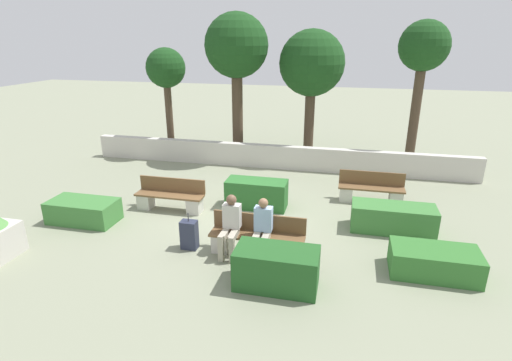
{
  "coord_description": "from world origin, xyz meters",
  "views": [
    {
      "loc": [
        2.51,
        -9.31,
        4.55
      ],
      "look_at": [
        0.23,
        0.5,
        0.9
      ],
      "focal_mm": 28.0,
      "sensor_mm": 36.0,
      "label": 1
    }
  ],
  "objects_px": {
    "tree_leftmost": "(166,71)",
    "tree_center_left": "(236,49)",
    "bench_left_side": "(170,198)",
    "bench_right_side": "(371,191)",
    "bench_front": "(257,239)",
    "tree_rightmost": "(423,51)",
    "suitcase": "(189,235)",
    "tree_center_right": "(312,65)",
    "person_seated_woman": "(262,227)",
    "person_seated_man": "(230,223)"
  },
  "relations": [
    {
      "from": "bench_left_side",
      "to": "bench_front",
      "type": "bearing_deg",
      "value": -30.05
    },
    {
      "from": "bench_left_side",
      "to": "tree_rightmost",
      "type": "height_order",
      "value": "tree_rightmost"
    },
    {
      "from": "bench_left_side",
      "to": "tree_rightmost",
      "type": "relative_size",
      "value": 0.38
    },
    {
      "from": "person_seated_man",
      "to": "tree_leftmost",
      "type": "xyz_separation_m",
      "value": [
        -4.63,
        7.14,
        2.53
      ]
    },
    {
      "from": "tree_center_left",
      "to": "bench_right_side",
      "type": "bearing_deg",
      "value": -35.42
    },
    {
      "from": "bench_left_side",
      "to": "bench_right_side",
      "type": "relative_size",
      "value": 1.03
    },
    {
      "from": "bench_left_side",
      "to": "person_seated_man",
      "type": "relative_size",
      "value": 1.41
    },
    {
      "from": "person_seated_woman",
      "to": "tree_leftmost",
      "type": "height_order",
      "value": "tree_leftmost"
    },
    {
      "from": "suitcase",
      "to": "tree_rightmost",
      "type": "height_order",
      "value": "tree_rightmost"
    },
    {
      "from": "bench_left_side",
      "to": "tree_center_left",
      "type": "bearing_deg",
      "value": 86.78
    },
    {
      "from": "person_seated_woman",
      "to": "tree_rightmost",
      "type": "xyz_separation_m",
      "value": [
        3.95,
        7.88,
        3.31
      ]
    },
    {
      "from": "bench_front",
      "to": "tree_center_left",
      "type": "bearing_deg",
      "value": 108.71
    },
    {
      "from": "tree_center_right",
      "to": "tree_rightmost",
      "type": "distance_m",
      "value": 3.84
    },
    {
      "from": "bench_front",
      "to": "tree_center_left",
      "type": "distance_m",
      "value": 8.42
    },
    {
      "from": "bench_left_side",
      "to": "bench_right_side",
      "type": "height_order",
      "value": "same"
    },
    {
      "from": "tree_leftmost",
      "to": "tree_center_right",
      "type": "relative_size",
      "value": 0.86
    },
    {
      "from": "person_seated_man",
      "to": "person_seated_woman",
      "type": "distance_m",
      "value": 0.7
    },
    {
      "from": "suitcase",
      "to": "person_seated_woman",
      "type": "bearing_deg",
      "value": -0.82
    },
    {
      "from": "bench_front",
      "to": "person_seated_man",
      "type": "distance_m",
      "value": 0.71
    },
    {
      "from": "person_seated_man",
      "to": "tree_rightmost",
      "type": "height_order",
      "value": "tree_rightmost"
    },
    {
      "from": "bench_right_side",
      "to": "person_seated_man",
      "type": "xyz_separation_m",
      "value": [
        -3.11,
        -3.74,
        0.42
      ]
    },
    {
      "from": "suitcase",
      "to": "tree_leftmost",
      "type": "bearing_deg",
      "value": 117.16
    },
    {
      "from": "bench_right_side",
      "to": "tree_center_left",
      "type": "distance_m",
      "value": 7.17
    },
    {
      "from": "person_seated_man",
      "to": "suitcase",
      "type": "height_order",
      "value": "person_seated_man"
    },
    {
      "from": "bench_front",
      "to": "tree_leftmost",
      "type": "relative_size",
      "value": 0.5
    },
    {
      "from": "person_seated_man",
      "to": "suitcase",
      "type": "distance_m",
      "value": 1.07
    },
    {
      "from": "person_seated_woman",
      "to": "bench_front",
      "type": "bearing_deg",
      "value": 134.28
    },
    {
      "from": "bench_front",
      "to": "tree_rightmost",
      "type": "xyz_separation_m",
      "value": [
        4.09,
        7.74,
        3.71
      ]
    },
    {
      "from": "bench_right_side",
      "to": "tree_rightmost",
      "type": "xyz_separation_m",
      "value": [
        1.54,
        4.14,
        3.72
      ]
    },
    {
      "from": "bench_right_side",
      "to": "tree_rightmost",
      "type": "bearing_deg",
      "value": 60.21
    },
    {
      "from": "tree_leftmost",
      "to": "tree_center_left",
      "type": "height_order",
      "value": "tree_center_left"
    },
    {
      "from": "tree_rightmost",
      "to": "suitcase",
      "type": "bearing_deg",
      "value": -125.68
    },
    {
      "from": "bench_left_side",
      "to": "tree_center_right",
      "type": "bearing_deg",
      "value": 63.68
    },
    {
      "from": "bench_front",
      "to": "bench_right_side",
      "type": "relative_size",
      "value": 1.13
    },
    {
      "from": "bench_right_side",
      "to": "tree_leftmost",
      "type": "relative_size",
      "value": 0.45
    },
    {
      "from": "bench_left_side",
      "to": "tree_center_right",
      "type": "distance_m",
      "value": 7.46
    },
    {
      "from": "suitcase",
      "to": "person_seated_man",
      "type": "bearing_deg",
      "value": -1.23
    },
    {
      "from": "bench_right_side",
      "to": "bench_left_side",
      "type": "bearing_deg",
      "value": -170.79
    },
    {
      "from": "bench_front",
      "to": "person_seated_woman",
      "type": "relative_size",
      "value": 1.56
    },
    {
      "from": "bench_right_side",
      "to": "person_seated_man",
      "type": "height_order",
      "value": "person_seated_man"
    },
    {
      "from": "bench_left_side",
      "to": "tree_rightmost",
      "type": "xyz_separation_m",
      "value": [
        6.97,
        5.96,
        3.72
      ]
    },
    {
      "from": "bench_right_side",
      "to": "tree_center_right",
      "type": "height_order",
      "value": "tree_center_right"
    },
    {
      "from": "bench_right_side",
      "to": "person_seated_man",
      "type": "bearing_deg",
      "value": -139.1
    },
    {
      "from": "bench_right_side",
      "to": "tree_center_right",
      "type": "relative_size",
      "value": 0.38
    },
    {
      "from": "person_seated_woman",
      "to": "tree_center_left",
      "type": "bearing_deg",
      "value": 109.35
    },
    {
      "from": "tree_center_right",
      "to": "tree_center_left",
      "type": "bearing_deg",
      "value": -167.62
    },
    {
      "from": "person_seated_woman",
      "to": "suitcase",
      "type": "distance_m",
      "value": 1.73
    },
    {
      "from": "bench_left_side",
      "to": "bench_right_side",
      "type": "distance_m",
      "value": 5.72
    },
    {
      "from": "tree_center_left",
      "to": "tree_rightmost",
      "type": "xyz_separation_m",
      "value": [
        6.51,
        0.61,
        -0.07
      ]
    },
    {
      "from": "bench_front",
      "to": "tree_rightmost",
      "type": "bearing_deg",
      "value": 62.11
    }
  ]
}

